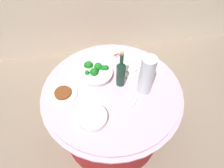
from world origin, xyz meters
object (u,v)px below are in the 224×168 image
object	(u,v)px
food_plate_rice	(130,68)
label_placard_front	(116,55)
plate_stack	(93,118)
serving_tongs	(135,99)
decorative_fruit_vase	(146,76)
food_plate_stir_fry	(63,93)
broccoli_bowl	(96,72)
wine_bottle	(121,73)

from	to	relation	value
food_plate_rice	label_placard_front	bearing A→B (deg)	118.13
plate_stack	food_plate_rice	distance (m)	0.58
serving_tongs	label_placard_front	distance (m)	0.49
plate_stack	serving_tongs	world-z (taller)	plate_stack
decorative_fruit_vase	food_plate_stir_fry	world-z (taller)	decorative_fruit_vase
broccoli_bowl	wine_bottle	bearing A→B (deg)	-31.87
wine_bottle	food_plate_stir_fry	xyz separation A→B (m)	(-0.47, -0.03, -0.12)
broccoli_bowl	plate_stack	distance (m)	0.42
food_plate_rice	label_placard_front	world-z (taller)	label_placard_front
wine_bottle	label_placard_front	bearing A→B (deg)	84.96
plate_stack	label_placard_front	world-z (taller)	label_placard_front
broccoli_bowl	food_plate_stir_fry	xyz separation A→B (m)	(-0.28, -0.15, -0.03)
broccoli_bowl	plate_stack	xyz separation A→B (m)	(-0.07, -0.41, -0.02)
wine_bottle	food_plate_stir_fry	distance (m)	0.48
decorative_fruit_vase	food_plate_rice	xyz separation A→B (m)	(-0.05, 0.24, -0.15)
decorative_fruit_vase	label_placard_front	world-z (taller)	decorative_fruit_vase
broccoli_bowl	decorative_fruit_vase	size ratio (longest dim) A/B	0.82
broccoli_bowl	plate_stack	size ratio (longest dim) A/B	1.33
serving_tongs	wine_bottle	bearing A→B (deg)	113.03
broccoli_bowl	label_placard_front	world-z (taller)	broccoli_bowl
food_plate_rice	serving_tongs	bearing A→B (deg)	-97.66
broccoli_bowl	decorative_fruit_vase	bearing A→B (deg)	-31.07
wine_bottle	label_placard_front	size ratio (longest dim) A/B	6.11
food_plate_rice	decorative_fruit_vase	bearing A→B (deg)	-77.68
broccoli_bowl	food_plate_rice	world-z (taller)	broccoli_bowl
serving_tongs	plate_stack	bearing A→B (deg)	-160.98
decorative_fruit_vase	plate_stack	bearing A→B (deg)	-155.80
plate_stack	wine_bottle	xyz separation A→B (m)	(0.26, 0.29, 0.10)
wine_bottle	serving_tongs	bearing A→B (deg)	-66.97
label_placard_front	serving_tongs	bearing A→B (deg)	-84.37
broccoli_bowl	decorative_fruit_vase	xyz separation A→B (m)	(0.36, -0.22, 0.12)
decorative_fruit_vase	food_plate_rice	bearing A→B (deg)	102.32
food_plate_rice	plate_stack	bearing A→B (deg)	-131.37
label_placard_front	decorative_fruit_vase	bearing A→B (deg)	-70.73
wine_bottle	decorative_fruit_vase	distance (m)	0.20
wine_bottle	decorative_fruit_vase	bearing A→B (deg)	-30.16
food_plate_rice	label_placard_front	size ratio (longest dim) A/B	4.00
broccoli_bowl	plate_stack	world-z (taller)	broccoli_bowl
broccoli_bowl	wine_bottle	distance (m)	0.24
decorative_fruit_vase	serving_tongs	distance (m)	0.20
broccoli_bowl	food_plate_stir_fry	bearing A→B (deg)	-152.02
plate_stack	food_plate_stir_fry	bearing A→B (deg)	127.67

